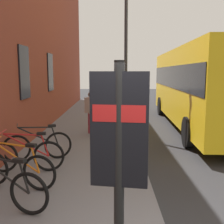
# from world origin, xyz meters

# --- Properties ---
(ground) EXTENTS (60.00, 60.00, 0.00)m
(ground) POSITION_xyz_m (6.00, -1.00, 0.00)
(ground) COLOR #2D2D30
(sidewalk_pavement) EXTENTS (24.00, 3.50, 0.12)m
(sidewalk_pavement) POSITION_xyz_m (8.00, 1.75, 0.06)
(sidewalk_pavement) COLOR slate
(sidewalk_pavement) RESTS_ON ground
(station_facade) EXTENTS (22.00, 0.65, 9.05)m
(station_facade) POSITION_xyz_m (8.99, 3.80, 4.52)
(station_facade) COLOR brown
(station_facade) RESTS_ON ground
(bicycle_leaning_wall) EXTENTS (0.65, 1.71, 0.97)m
(bicycle_leaning_wall) POSITION_xyz_m (1.45, 2.63, 0.51)
(bicycle_leaning_wall) COLOR black
(bicycle_leaning_wall) RESTS_ON sidewalk_pavement
(bicycle_nearest_sign) EXTENTS (0.62, 1.73, 0.97)m
(bicycle_nearest_sign) POSITION_xyz_m (2.34, 2.71, 0.51)
(bicycle_nearest_sign) COLOR black
(bicycle_nearest_sign) RESTS_ON sidewalk_pavement
(bicycle_end_of_row) EXTENTS (0.48, 1.77, 0.97)m
(bicycle_end_of_row) POSITION_xyz_m (3.21, 2.79, 0.51)
(bicycle_end_of_row) COLOR black
(bicycle_end_of_row) RESTS_ON sidewalk_pavement
(bicycle_beside_lamp) EXTENTS (0.71, 1.69, 0.97)m
(bicycle_beside_lamp) POSITION_xyz_m (4.02, 2.73, 0.51)
(bicycle_beside_lamp) COLOR black
(bicycle_beside_lamp) RESTS_ON sidewalk_pavement
(transit_info_sign) EXTENTS (0.17, 0.56, 2.40)m
(transit_info_sign) POSITION_xyz_m (-0.29, 0.74, 1.72)
(transit_info_sign) COLOR black
(transit_info_sign) RESTS_ON sidewalk_pavement
(city_bus) EXTENTS (10.61, 3.02, 3.35)m
(city_bus) POSITION_xyz_m (8.97, -3.00, 1.92)
(city_bus) COLOR yellow
(city_bus) RESTS_ON ground
(pedestrian_near_bus) EXTENTS (0.59, 0.44, 1.71)m
(pedestrian_near_bus) POSITION_xyz_m (7.10, 0.50, 1.16)
(pedestrian_near_bus) COLOR maroon
(pedestrian_near_bus) RESTS_ON sidewalk_pavement
(pedestrian_crossing_street) EXTENTS (0.45, 0.51, 1.58)m
(pedestrian_crossing_street) POSITION_xyz_m (7.14, 1.59, 1.08)
(pedestrian_crossing_street) COLOR maroon
(pedestrian_crossing_street) RESTS_ON sidewalk_pavement
(street_lamp) EXTENTS (0.28, 0.28, 5.39)m
(street_lamp) POSITION_xyz_m (7.22, 0.30, 3.30)
(street_lamp) COLOR #333338
(street_lamp) RESTS_ON sidewalk_pavement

